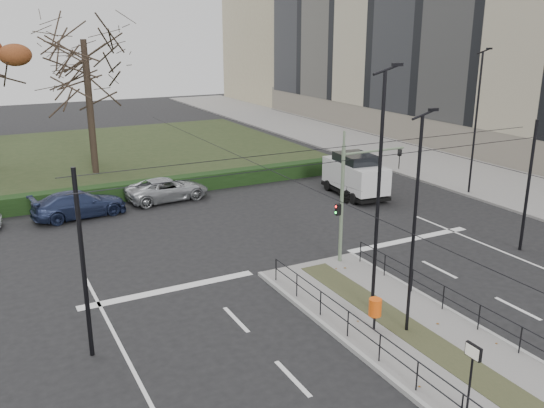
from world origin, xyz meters
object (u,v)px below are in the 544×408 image
(streetlamp_sidewalk, at_px, (476,121))
(white_van, at_px, (355,174))
(parked_car_fourth, at_px, (167,189))
(bare_tree_near, at_px, (86,65))
(streetlamp_median_near, at_px, (415,224))
(streetlamp_median_far, at_px, (379,192))
(parked_car_third, at_px, (79,204))
(info_panel, at_px, (473,359))
(traffic_light, at_px, (348,194))
(bare_tree_center, at_px, (84,49))
(litter_bin, at_px, (375,308))

(streetlamp_sidewalk, height_order, white_van, streetlamp_sidewalk)
(parked_car_fourth, xyz_separation_m, bare_tree_near, (-2.45, 8.63, 6.77))
(white_van, bearing_deg, streetlamp_median_near, -119.56)
(streetlamp_median_far, relative_size, streetlamp_sidewalk, 1.00)
(parked_car_third, xyz_separation_m, parked_car_fourth, (5.19, 0.87, -0.04))
(streetlamp_median_far, xyz_separation_m, parked_car_third, (-7.22, 16.26, -3.77))
(info_panel, xyz_separation_m, parked_car_fourth, (-0.81, 22.80, -0.96))
(traffic_light, height_order, bare_tree_near, bare_tree_near)
(parked_car_fourth, relative_size, bare_tree_near, 0.46)
(streetlamp_median_near, height_order, parked_car_third, streetlamp_median_near)
(bare_tree_center, height_order, bare_tree_near, bare_tree_center)
(traffic_light, xyz_separation_m, parked_car_fourth, (-3.87, 12.78, -2.41))
(info_panel, height_order, streetlamp_median_far, streetlamp_median_far)
(streetlamp_median_near, bearing_deg, bare_tree_center, 98.13)
(info_panel, bearing_deg, bare_tree_center, 94.90)
(streetlamp_sidewalk, distance_m, bare_tree_near, 25.18)
(litter_bin, bearing_deg, traffic_light, 64.33)
(litter_bin, distance_m, streetlamp_median_far, 3.82)
(white_van, bearing_deg, litter_bin, -123.28)
(traffic_light, distance_m, streetlamp_median_far, 4.92)
(parked_car_fourth, height_order, bare_tree_near, bare_tree_near)
(streetlamp_median_far, bearing_deg, streetlamp_sidewalk, 33.51)
(info_panel, bearing_deg, streetlamp_sidewalk, 44.05)
(litter_bin, xyz_separation_m, streetlamp_median_far, (0.79, 1.13, 3.56))
(streetlamp_median_near, distance_m, bare_tree_center, 30.39)
(streetlamp_median_near, height_order, bare_tree_near, bare_tree_near)
(traffic_light, height_order, streetlamp_median_near, streetlamp_median_near)
(parked_car_third, height_order, parked_car_fourth, parked_car_third)
(parked_car_third, height_order, bare_tree_near, bare_tree_near)
(traffic_light, height_order, parked_car_fourth, traffic_light)
(parked_car_third, bearing_deg, litter_bin, -165.91)
(parked_car_third, distance_m, bare_tree_near, 11.96)
(litter_bin, relative_size, streetlamp_sidewalk, 0.13)
(info_panel, distance_m, streetlamp_sidewalk, 22.36)
(streetlamp_median_far, height_order, parked_car_fourth, streetlamp_median_far)
(parked_car_third, xyz_separation_m, white_van, (15.60, -3.42, 0.61))
(traffic_light, bearing_deg, info_panel, -106.97)
(streetlamp_sidewalk, height_order, bare_tree_center, bare_tree_center)
(litter_bin, bearing_deg, info_panel, -95.35)
(info_panel, xyz_separation_m, bare_tree_center, (-2.89, 33.73, 6.76))
(streetlamp_sidewalk, xyz_separation_m, white_van, (-6.35, 3.09, -3.16))
(streetlamp_median_near, relative_size, parked_car_fourth, 1.51)
(traffic_light, xyz_separation_m, bare_tree_center, (-5.95, 23.72, 5.31))
(info_panel, relative_size, parked_car_fourth, 0.39)
(parked_car_fourth, bearing_deg, bare_tree_near, 11.53)
(streetlamp_median_near, bearing_deg, parked_car_third, 112.29)
(streetlamp_median_far, relative_size, bare_tree_near, 0.81)
(white_van, bearing_deg, streetlamp_median_far, -123.12)
(info_panel, xyz_separation_m, streetlamp_median_far, (1.22, 5.67, 2.85))
(traffic_light, relative_size, parked_car_fourth, 1.04)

